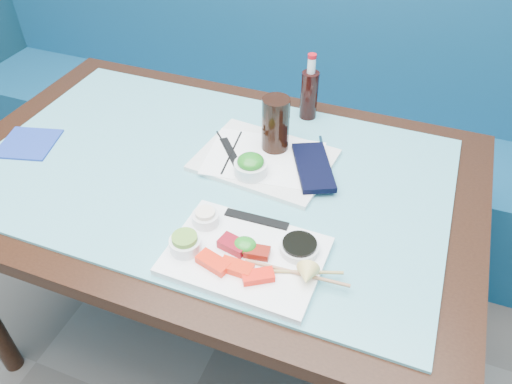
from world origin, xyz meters
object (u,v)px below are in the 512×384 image
(dining_table, at_px, (212,196))
(cola_glass, at_px, (276,124))
(cola_bottle_body, at_px, (309,95))
(seaweed_bowl, at_px, (251,168))
(blue_napkin, at_px, (28,143))
(booth_bench, at_px, (298,127))
(sashimi_plate, at_px, (246,256))
(serving_tray, at_px, (264,160))

(dining_table, relative_size, cola_glass, 9.22)
(dining_table, height_order, cola_bottle_body, cola_bottle_body)
(seaweed_bowl, xyz_separation_m, blue_napkin, (-0.64, -0.09, -0.03))
(cola_glass, distance_m, cola_bottle_body, 0.21)
(booth_bench, relative_size, cola_bottle_body, 20.66)
(dining_table, xyz_separation_m, sashimi_plate, (0.20, -0.25, 0.10))
(booth_bench, distance_m, cola_bottle_body, 0.69)
(cola_bottle_body, bearing_deg, seaweed_bowl, -99.02)
(booth_bench, relative_size, blue_napkin, 20.36)
(dining_table, bearing_deg, serving_tray, 35.12)
(serving_tray, relative_size, cola_glass, 2.27)
(sashimi_plate, bearing_deg, cola_glass, 101.67)
(booth_bench, distance_m, cola_glass, 0.85)
(serving_tray, distance_m, seaweed_bowl, 0.08)
(blue_napkin, bearing_deg, serving_tray, 14.15)
(serving_tray, xyz_separation_m, seaweed_bowl, (-0.01, -0.07, 0.02))
(dining_table, height_order, cola_glass, cola_glass)
(serving_tray, bearing_deg, seaweed_bowl, -91.76)
(seaweed_bowl, xyz_separation_m, cola_glass, (0.02, 0.13, 0.06))
(serving_tray, relative_size, blue_napkin, 2.34)
(seaweed_bowl, bearing_deg, booth_bench, 97.65)
(seaweed_bowl, bearing_deg, sashimi_plate, -70.74)
(dining_table, height_order, serving_tray, serving_tray)
(sashimi_plate, bearing_deg, blue_napkin, 167.90)
(blue_napkin, bearing_deg, dining_table, 8.42)
(sashimi_plate, relative_size, serving_tray, 0.96)
(sashimi_plate, distance_m, blue_napkin, 0.75)
(booth_bench, xyz_separation_m, dining_table, (0.00, -0.84, 0.29))
(seaweed_bowl, bearing_deg, blue_napkin, -172.12)
(serving_tray, distance_m, cola_glass, 0.10)
(cola_bottle_body, bearing_deg, sashimi_plate, -86.30)
(serving_tray, distance_m, blue_napkin, 0.67)
(seaweed_bowl, bearing_deg, serving_tray, 82.41)
(serving_tray, bearing_deg, cola_bottle_body, 86.41)
(sashimi_plate, bearing_deg, serving_tray, 104.92)
(serving_tray, relative_size, cola_bottle_body, 2.38)
(serving_tray, bearing_deg, booth_bench, 104.98)
(dining_table, distance_m, cola_bottle_body, 0.42)
(booth_bench, height_order, cola_glass, booth_bench)
(cola_glass, bearing_deg, cola_bottle_body, 80.81)
(serving_tray, bearing_deg, dining_table, -139.04)
(booth_bench, distance_m, dining_table, 0.89)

